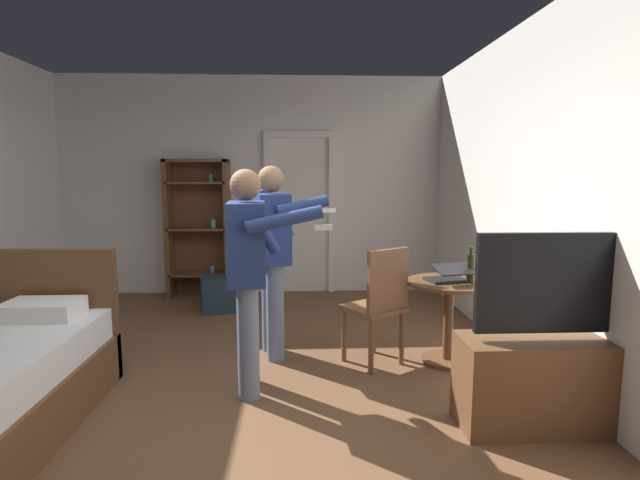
{
  "coord_description": "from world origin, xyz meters",
  "views": [
    {
      "loc": [
        0.59,
        -3.14,
        1.58
      ],
      "look_at": [
        0.76,
        0.55,
        1.08
      ],
      "focal_mm": 27.29,
      "sensor_mm": 36.0,
      "label": 1
    }
  ],
  "objects_px": {
    "side_table": "(449,307)",
    "suitcase_dark": "(227,294)",
    "person_striped_shirt": "(273,247)",
    "person_blue_shirt": "(249,265)",
    "tv_flatscreen": "(554,371)",
    "wooden_chair": "(379,302)",
    "bookshelf": "(199,223)",
    "laptop": "(449,276)",
    "bottle_on_table": "(470,268)"
  },
  "relations": [
    {
      "from": "side_table",
      "to": "suitcase_dark",
      "type": "relative_size",
      "value": 1.21
    },
    {
      "from": "side_table",
      "to": "person_striped_shirt",
      "type": "height_order",
      "value": "person_striped_shirt"
    },
    {
      "from": "side_table",
      "to": "person_blue_shirt",
      "type": "relative_size",
      "value": 0.44
    },
    {
      "from": "tv_flatscreen",
      "to": "person_striped_shirt",
      "type": "xyz_separation_m",
      "value": [
        -1.8,
        1.32,
        0.59
      ]
    },
    {
      "from": "wooden_chair",
      "to": "suitcase_dark",
      "type": "xyz_separation_m",
      "value": [
        -1.49,
        1.72,
        -0.35
      ]
    },
    {
      "from": "bookshelf",
      "to": "laptop",
      "type": "bearing_deg",
      "value": -44.33
    },
    {
      "from": "wooden_chair",
      "to": "person_striped_shirt",
      "type": "bearing_deg",
      "value": 161.79
    },
    {
      "from": "tv_flatscreen",
      "to": "laptop",
      "type": "xyz_separation_m",
      "value": [
        -0.35,
        1.03,
        0.39
      ]
    },
    {
      "from": "tv_flatscreen",
      "to": "suitcase_dark",
      "type": "distance_m",
      "value": 3.66
    },
    {
      "from": "side_table",
      "to": "laptop",
      "type": "xyz_separation_m",
      "value": [
        -0.02,
        -0.04,
        0.27
      ]
    },
    {
      "from": "side_table",
      "to": "wooden_chair",
      "type": "relative_size",
      "value": 0.72
    },
    {
      "from": "laptop",
      "to": "wooden_chair",
      "type": "relative_size",
      "value": 0.39
    },
    {
      "from": "tv_flatscreen",
      "to": "bottle_on_table",
      "type": "xyz_separation_m",
      "value": [
        -0.19,
        1.0,
        0.46
      ]
    },
    {
      "from": "person_blue_shirt",
      "to": "suitcase_dark",
      "type": "relative_size",
      "value": 2.75
    },
    {
      "from": "side_table",
      "to": "tv_flatscreen",
      "type": "bearing_deg",
      "value": -72.79
    },
    {
      "from": "person_striped_shirt",
      "to": "suitcase_dark",
      "type": "height_order",
      "value": "person_striped_shirt"
    },
    {
      "from": "suitcase_dark",
      "to": "bookshelf",
      "type": "bearing_deg",
      "value": 106.62
    },
    {
      "from": "laptop",
      "to": "person_blue_shirt",
      "type": "xyz_separation_m",
      "value": [
        -1.59,
        -0.43,
        0.18
      ]
    },
    {
      "from": "laptop",
      "to": "wooden_chair",
      "type": "bearing_deg",
      "value": -179.5
    },
    {
      "from": "suitcase_dark",
      "to": "tv_flatscreen",
      "type": "bearing_deg",
      "value": -63.29
    },
    {
      "from": "tv_flatscreen",
      "to": "person_blue_shirt",
      "type": "relative_size",
      "value": 0.76
    },
    {
      "from": "side_table",
      "to": "bottle_on_table",
      "type": "height_order",
      "value": "bottle_on_table"
    },
    {
      "from": "person_striped_shirt",
      "to": "wooden_chair",
      "type": "bearing_deg",
      "value": -18.21
    },
    {
      "from": "tv_flatscreen",
      "to": "wooden_chair",
      "type": "bearing_deg",
      "value": 132.0
    },
    {
      "from": "tv_flatscreen",
      "to": "bottle_on_table",
      "type": "distance_m",
      "value": 1.11
    },
    {
      "from": "bookshelf",
      "to": "wooden_chair",
      "type": "relative_size",
      "value": 1.78
    },
    {
      "from": "bookshelf",
      "to": "bottle_on_table",
      "type": "xyz_separation_m",
      "value": [
        2.67,
        -2.49,
        -0.13
      ]
    },
    {
      "from": "tv_flatscreen",
      "to": "suitcase_dark",
      "type": "xyz_separation_m",
      "value": [
        -2.42,
        2.75,
        -0.16
      ]
    },
    {
      "from": "person_blue_shirt",
      "to": "wooden_chair",
      "type": "bearing_deg",
      "value": 22.71
    },
    {
      "from": "person_blue_shirt",
      "to": "person_striped_shirt",
      "type": "relative_size",
      "value": 0.98
    },
    {
      "from": "bookshelf",
      "to": "tv_flatscreen",
      "type": "xyz_separation_m",
      "value": [
        2.86,
        -3.48,
        -0.59
      ]
    },
    {
      "from": "person_blue_shirt",
      "to": "person_striped_shirt",
      "type": "xyz_separation_m",
      "value": [
        0.14,
        0.71,
        0.02
      ]
    },
    {
      "from": "tv_flatscreen",
      "to": "side_table",
      "type": "bearing_deg",
      "value": 107.21
    },
    {
      "from": "tv_flatscreen",
      "to": "wooden_chair",
      "type": "height_order",
      "value": "tv_flatscreen"
    },
    {
      "from": "side_table",
      "to": "wooden_chair",
      "type": "bearing_deg",
      "value": -175.45
    },
    {
      "from": "wooden_chair",
      "to": "tv_flatscreen",
      "type": "bearing_deg",
      "value": -48.0
    },
    {
      "from": "wooden_chair",
      "to": "suitcase_dark",
      "type": "height_order",
      "value": "wooden_chair"
    },
    {
      "from": "tv_flatscreen",
      "to": "wooden_chair",
      "type": "xyz_separation_m",
      "value": [
        -0.93,
        1.03,
        0.18
      ]
    },
    {
      "from": "tv_flatscreen",
      "to": "person_striped_shirt",
      "type": "bearing_deg",
      "value": 143.86
    },
    {
      "from": "bookshelf",
      "to": "side_table",
      "type": "height_order",
      "value": "bookshelf"
    },
    {
      "from": "person_blue_shirt",
      "to": "bottle_on_table",
      "type": "bearing_deg",
      "value": 12.63
    },
    {
      "from": "side_table",
      "to": "bottle_on_table",
      "type": "bearing_deg",
      "value": -29.74
    },
    {
      "from": "laptop",
      "to": "person_striped_shirt",
      "type": "xyz_separation_m",
      "value": [
        -1.45,
        0.28,
        0.2
      ]
    },
    {
      "from": "side_table",
      "to": "suitcase_dark",
      "type": "bearing_deg",
      "value": 141.24
    },
    {
      "from": "laptop",
      "to": "bookshelf",
      "type": "bearing_deg",
      "value": 135.67
    },
    {
      "from": "wooden_chair",
      "to": "laptop",
      "type": "bearing_deg",
      "value": 0.5
    },
    {
      "from": "bottle_on_table",
      "to": "person_blue_shirt",
      "type": "relative_size",
      "value": 0.18
    },
    {
      "from": "wooden_chair",
      "to": "suitcase_dark",
      "type": "bearing_deg",
      "value": 130.92
    },
    {
      "from": "bookshelf",
      "to": "bottle_on_table",
      "type": "height_order",
      "value": "bookshelf"
    },
    {
      "from": "person_striped_shirt",
      "to": "suitcase_dark",
      "type": "distance_m",
      "value": 1.73
    }
  ]
}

